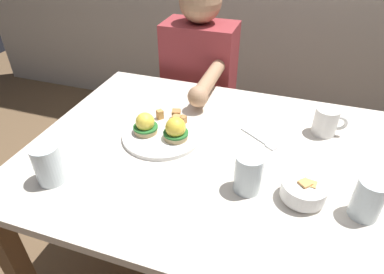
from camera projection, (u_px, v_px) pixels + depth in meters
The scene contains 9 objects.
dining_table at pixel (213, 176), 1.14m from camera, with size 1.20×0.90×0.74m.
eggs_benedict_plate at pixel (162, 131), 1.13m from camera, with size 0.27×0.27×0.09m.
fruit_bowl at pixel (304, 191), 0.89m from camera, with size 0.12×0.12×0.06m.
coffee_mug at pixel (326, 121), 1.13m from camera, with size 0.11×0.08×0.09m.
fork at pixel (260, 140), 1.12m from camera, with size 0.14×0.10×0.00m.
water_glass_near at pixel (248, 175), 0.91m from camera, with size 0.08×0.08×0.12m.
water_glass_far at pixel (49, 166), 0.94m from camera, with size 0.08×0.08×0.12m.
water_glass_extra at pixel (367, 201), 0.83m from camera, with size 0.07×0.07×0.11m.
diner_person at pixel (198, 86), 1.66m from camera, with size 0.34×0.54×1.14m.
Camera 1 is at (0.20, -0.83, 1.40)m, focal length 31.18 mm.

